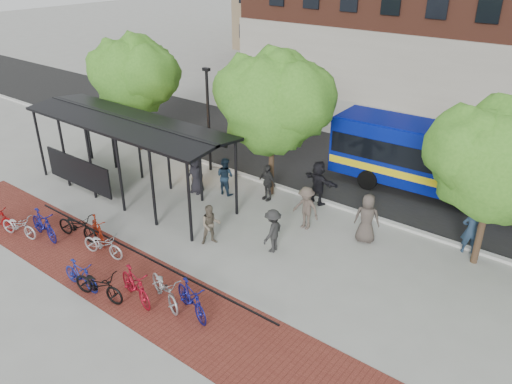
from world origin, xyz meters
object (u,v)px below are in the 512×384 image
Objects in this scene: lamp_post_left at (208,117)px; pedestrian_9 at (273,231)px; bike_9 at (135,285)px; pedestrian_0 at (196,175)px; pedestrian_4 at (267,182)px; tree_a at (134,73)px; pedestrian_5 at (318,182)px; tree_b at (275,98)px; bike_2 at (19,226)px; bike_6 at (103,244)px; pedestrian_3 at (306,208)px; bus at (463,163)px; pedestrian_7 at (471,230)px; tree_c at (501,158)px; bus_shelter at (125,130)px; bike_5 at (98,230)px; pedestrian_8 at (211,225)px; bike_11 at (191,299)px; pedestrian_6 at (367,218)px; bike_8 at (99,285)px; bike_3 at (43,225)px; pedestrian_1 at (196,175)px; bike_4 at (77,226)px; bike_10 at (165,289)px; pedestrian_2 at (225,176)px; bike_7 at (81,275)px.

lamp_post_left is 8.20m from pedestrian_9.
bike_9 is 1.09× the size of pedestrian_0.
tree_a is at bearing -173.08° from pedestrian_4.
pedestrian_5 reaches higher than pedestrian_0.
bike_2 is (-5.62, -9.04, -4.00)m from tree_b.
pedestrian_3 is (4.73, 6.17, 0.43)m from bike_6.
pedestrian_0 is at bearing -144.54° from tree_b.
pedestrian_3 is (5.66, 0.32, 0.02)m from pedestrian_0.
bus is 6.21× the size of pedestrian_7.
pedestrian_5 is at bearing -25.55° from pedestrian_7.
pedestrian_9 is (5.60, -1.82, -0.03)m from pedestrian_0.
pedestrian_5 is 1.16× the size of pedestrian_9.
tree_b is 1.09× the size of tree_c.
bus_shelter is at bearing 29.01° from bike_6.
bike_5 is 0.88× the size of bike_9.
bike_6 is (3.70, 1.15, 0.01)m from bike_2.
pedestrian_5 is at bearing 23.18° from pedestrian_8.
bike_11 is 0.95× the size of pedestrian_6.
pedestrian_4 is at bearing 38.90° from bike_11.
bus reaches higher than bike_8.
bike_2 is at bearing 63.92° from pedestrian_5.
tree_a reaches higher than bike_3.
pedestrian_6 is (14.16, -1.14, -3.26)m from tree_a.
pedestrian_5 is at bearing 12.33° from tree_b.
pedestrian_5 is (5.08, 2.35, 0.19)m from pedestrian_1.
pedestrian_6 is (5.15, 8.35, 0.47)m from bike_8.
tree_a reaches higher than pedestrian_1.
bike_4 is 1.25× the size of pedestrian_8.
bike_2 is at bearing -137.03° from pedestrian_3.
pedestrian_1 is 11.76m from pedestrian_7.
pedestrian_0 reaches higher than bike_6.
lamp_post_left is 2.63× the size of bike_8.
tree_b is 9.04m from bike_6.
pedestrian_3 reaches higher than bike_10.
bus_shelter is at bearing 11.89° from bike_3.
bus_shelter is at bearing 35.68° from pedestrian_1.
bike_11 is 7.45m from pedestrian_6.
bike_2 is 1.10× the size of pedestrian_8.
tree_c is at bearing -20.18° from bike_10.
pedestrian_8 is at bearing 123.26° from pedestrian_2.
bike_5 is at bearing 43.63° from bike_8.
pedestrian_1 is 0.95× the size of pedestrian_4.
lamp_post_left reaches higher than pedestrian_9.
bike_7 is at bearing 133.50° from bike_10.
bike_6 is 1.03× the size of pedestrian_2.
bike_8 is at bearing -79.85° from pedestrian_4.
pedestrian_2 is 5.14m from pedestrian_9.
pedestrian_4 is at bearing -79.98° from tree_b.
pedestrian_6 reaches higher than bike_8.
bike_3 is at bearing -119.16° from tree_b.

